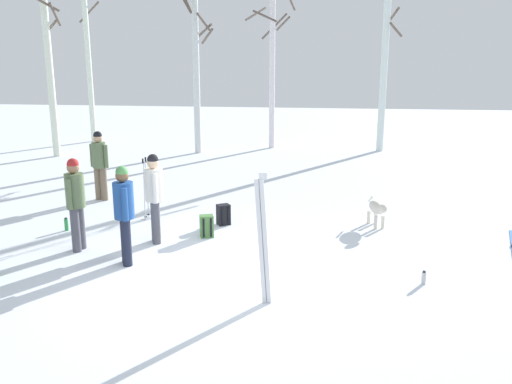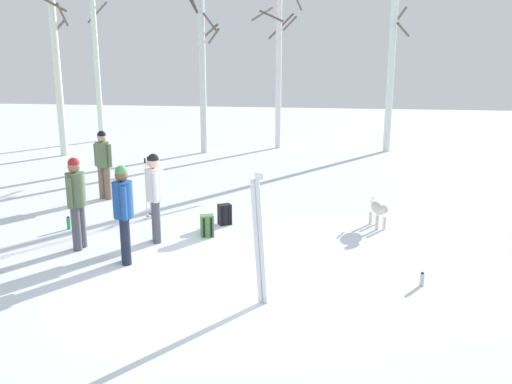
% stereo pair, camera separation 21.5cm
% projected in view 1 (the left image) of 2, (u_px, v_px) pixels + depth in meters
% --- Properties ---
extents(ground_plane, '(60.00, 60.00, 0.00)m').
position_uv_depth(ground_plane, '(217.00, 274.00, 8.86)').
color(ground_plane, white).
extents(person_0, '(0.51, 0.34, 1.72)m').
position_uv_depth(person_0, '(99.00, 161.00, 13.23)').
color(person_0, '#72604C').
rests_on(person_0, ground_plane).
extents(person_1, '(0.34, 0.48, 1.72)m').
position_uv_depth(person_1, '(124.00, 209.00, 9.07)').
color(person_1, '#1E2338').
rests_on(person_1, ground_plane).
extents(person_2, '(0.34, 0.52, 1.72)m').
position_uv_depth(person_2, '(76.00, 198.00, 9.74)').
color(person_2, '#4C4C56').
rests_on(person_2, ground_plane).
extents(person_3, '(0.34, 0.49, 1.72)m').
position_uv_depth(person_3, '(154.00, 193.00, 10.16)').
color(person_3, '#4C4C56').
rests_on(person_3, ground_plane).
extents(dog, '(0.39, 0.87, 0.57)m').
position_uv_depth(dog, '(377.00, 209.00, 11.24)').
color(dog, beige).
rests_on(dog, ground_plane).
extents(ski_pair_planted_0, '(0.25, 0.02, 1.93)m').
position_uv_depth(ski_pair_planted_0, '(263.00, 240.00, 7.60)').
color(ski_pair_planted_0, white).
rests_on(ski_pair_planted_0, ground_plane).
extents(ski_poles_0, '(0.07, 0.27, 1.36)m').
position_uv_depth(ski_poles_0, '(145.00, 187.00, 11.71)').
color(ski_poles_0, '#B2B2BC').
rests_on(ski_poles_0, ground_plane).
extents(backpack_1, '(0.33, 0.34, 0.44)m').
position_uv_depth(backpack_1, '(223.00, 215.00, 11.43)').
color(backpack_1, black).
rests_on(backpack_1, ground_plane).
extents(backpack_2, '(0.31, 0.33, 0.44)m').
position_uv_depth(backpack_2, '(207.00, 226.00, 10.66)').
color(backpack_2, '#4C7F3F').
rests_on(backpack_2, ground_plane).
extents(water_bottle_0, '(0.08, 0.08, 0.27)m').
position_uv_depth(water_bottle_0, '(66.00, 224.00, 11.06)').
color(water_bottle_0, green).
rests_on(water_bottle_0, ground_plane).
extents(water_bottle_1, '(0.07, 0.07, 0.22)m').
position_uv_depth(water_bottle_1, '(424.00, 278.00, 8.44)').
color(water_bottle_1, silver).
rests_on(water_bottle_1, ground_plane).
extents(birch_tree_0, '(1.05, 1.13, 7.80)m').
position_uv_depth(birch_tree_0, '(87.00, 43.00, 21.84)').
color(birch_tree_0, silver).
rests_on(birch_tree_0, ground_plane).
extents(birch_tree_1, '(0.89, 1.00, 6.13)m').
position_uv_depth(birch_tree_1, '(50.00, 66.00, 18.62)').
color(birch_tree_1, silver).
rests_on(birch_tree_1, ground_plane).
extents(birch_tree_2, '(1.37, 1.37, 6.11)m').
position_uv_depth(birch_tree_2, '(196.00, 68.00, 19.32)').
color(birch_tree_2, silver).
rests_on(birch_tree_2, ground_plane).
extents(birch_tree_3, '(1.82, 1.79, 6.84)m').
position_uv_depth(birch_tree_3, '(272.00, 53.00, 20.33)').
color(birch_tree_3, white).
rests_on(birch_tree_3, ground_plane).
extents(birch_tree_4, '(0.73, 1.07, 7.60)m').
position_uv_depth(birch_tree_4, '(386.00, 44.00, 19.55)').
color(birch_tree_4, silver).
rests_on(birch_tree_4, ground_plane).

